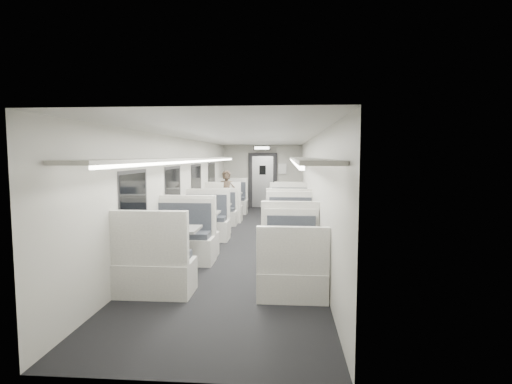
% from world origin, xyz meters
% --- Properties ---
extents(room, '(3.24, 12.24, 2.64)m').
position_xyz_m(room, '(0.00, 0.00, 1.20)').
color(room, black).
rests_on(room, ground).
extents(booth_left_a, '(1.12, 2.27, 1.22)m').
position_xyz_m(booth_left_a, '(-1.00, 3.44, 0.41)').
color(booth_left_a, '#A9A59F').
rests_on(booth_left_a, room).
extents(booth_left_b, '(0.97, 1.98, 1.06)m').
position_xyz_m(booth_left_b, '(-1.00, 1.26, 0.35)').
color(booth_left_b, '#A9A59F').
rests_on(booth_left_b, room).
extents(booth_left_c, '(1.10, 2.24, 1.20)m').
position_xyz_m(booth_left_c, '(-1.00, -0.87, 0.40)').
color(booth_left_c, '#A9A59F').
rests_on(booth_left_c, room).
extents(booth_left_d, '(1.15, 2.33, 1.24)m').
position_xyz_m(booth_left_d, '(-1.00, -2.94, 0.42)').
color(booth_left_d, '#A9A59F').
rests_on(booth_left_d, room).
extents(booth_right_a, '(1.01, 2.06, 1.10)m').
position_xyz_m(booth_right_a, '(1.00, 3.54, 0.37)').
color(booth_right_a, '#A9A59F').
rests_on(booth_right_a, room).
extents(booth_right_b, '(1.13, 2.29, 1.22)m').
position_xyz_m(booth_right_b, '(1.00, 1.11, 0.41)').
color(booth_right_b, '#A9A59F').
rests_on(booth_right_b, room).
extents(booth_right_c, '(1.08, 2.20, 1.18)m').
position_xyz_m(booth_right_c, '(1.00, -1.12, 0.39)').
color(booth_right_c, '#A9A59F').
rests_on(booth_right_c, room).
extents(booth_right_d, '(0.97, 1.97, 1.05)m').
position_xyz_m(booth_right_d, '(1.00, -3.12, 0.35)').
color(booth_right_d, '#A9A59F').
rests_on(booth_right_d, room).
extents(passenger, '(0.63, 0.47, 1.56)m').
position_xyz_m(passenger, '(-0.86, 2.37, 0.78)').
color(passenger, black).
rests_on(passenger, room).
extents(window_a, '(0.02, 1.18, 0.84)m').
position_xyz_m(window_a, '(-1.49, 3.40, 1.35)').
color(window_a, black).
rests_on(window_a, room).
extents(window_b, '(0.02, 1.18, 0.84)m').
position_xyz_m(window_b, '(-1.49, 1.20, 1.35)').
color(window_b, black).
rests_on(window_b, room).
extents(window_c, '(0.02, 1.18, 0.84)m').
position_xyz_m(window_c, '(-1.49, -1.00, 1.35)').
color(window_c, black).
rests_on(window_c, room).
extents(window_d, '(0.02, 1.18, 0.84)m').
position_xyz_m(window_d, '(-1.49, -3.20, 1.35)').
color(window_d, black).
rests_on(window_d, room).
extents(luggage_rack_left, '(0.46, 10.40, 0.09)m').
position_xyz_m(luggage_rack_left, '(-1.24, -0.30, 1.92)').
color(luggage_rack_left, '#A9A59F').
rests_on(luggage_rack_left, room).
extents(luggage_rack_right, '(0.46, 10.40, 0.09)m').
position_xyz_m(luggage_rack_right, '(1.24, -0.30, 1.92)').
color(luggage_rack_right, '#A9A59F').
rests_on(luggage_rack_right, room).
extents(vestibule_door, '(1.10, 0.13, 2.10)m').
position_xyz_m(vestibule_door, '(0.00, 5.93, 1.04)').
color(vestibule_door, black).
rests_on(vestibule_door, room).
extents(exit_sign, '(0.62, 0.12, 0.16)m').
position_xyz_m(exit_sign, '(0.00, 5.44, 2.28)').
color(exit_sign, black).
rests_on(exit_sign, room).
extents(wall_notice, '(0.32, 0.02, 0.40)m').
position_xyz_m(wall_notice, '(0.75, 5.92, 1.50)').
color(wall_notice, silver).
rests_on(wall_notice, room).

